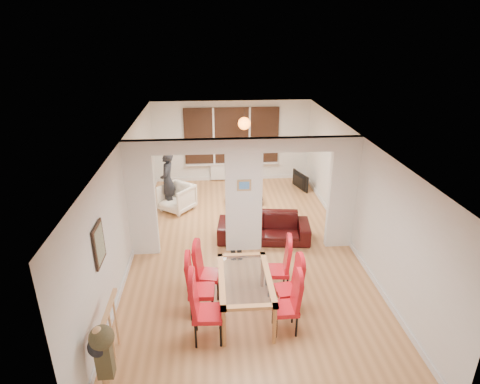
{
  "coord_description": "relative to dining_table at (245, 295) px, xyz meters",
  "views": [
    {
      "loc": [
        -0.7,
        -7.99,
        4.74
      ],
      "look_at": [
        -0.03,
        0.6,
        1.16
      ],
      "focal_mm": 30.0,
      "sensor_mm": 36.0,
      "label": 1
    }
  ],
  "objects": [
    {
      "name": "bottle",
      "position": [
        0.37,
        4.68,
        -0.01
      ],
      "size": [
        0.07,
        0.07,
        0.26
      ],
      "primitive_type": "cylinder",
      "color": "#143F19",
      "rests_on": "coffee_table"
    },
    {
      "name": "pendant_light",
      "position": [
        0.47,
        5.54,
        1.77
      ],
      "size": [
        0.36,
        0.36,
        0.36
      ],
      "primitive_type": "sphere",
      "color": "orange",
      "rests_on": "room_walls"
    },
    {
      "name": "bay_window_blinds",
      "position": [
        0.17,
        6.68,
        1.12
      ],
      "size": [
        3.0,
        0.08,
        1.8
      ],
      "primitive_type": "cube",
      "color": "black",
      "rests_on": "room_walls"
    },
    {
      "name": "dining_chair_lb",
      "position": [
        -0.75,
        0.06,
        0.18
      ],
      "size": [
        0.47,
        0.47,
        1.11
      ],
      "primitive_type": null,
      "rotation": [
        0.0,
        0.0,
        -0.05
      ],
      "color": "red",
      "rests_on": "floor"
    },
    {
      "name": "person",
      "position": [
        -1.72,
        4.61,
        0.44
      ],
      "size": [
        0.63,
        0.44,
        1.64
      ],
      "primitive_type": "imported",
      "rotation": [
        0.0,
        0.0,
        -1.66
      ],
      "color": "black",
      "rests_on": "floor"
    },
    {
      "name": "floor",
      "position": [
        0.17,
        2.24,
        -0.38
      ],
      "size": [
        5.0,
        9.0,
        0.01
      ],
      "primitive_type": "cube",
      "color": "tan",
      "rests_on": "ground"
    },
    {
      "name": "shoes",
      "position": [
        -0.02,
        1.87,
        -0.33
      ],
      "size": [
        0.25,
        0.27,
        0.1
      ],
      "primitive_type": null,
      "color": "black",
      "rests_on": "floor"
    },
    {
      "name": "coffee_table",
      "position": [
        0.41,
        4.77,
        -0.26
      ],
      "size": [
        1.08,
        0.63,
        0.24
      ],
      "primitive_type": null,
      "rotation": [
        0.0,
        0.0,
        0.12
      ],
      "color": "#371E12",
      "rests_on": "floor"
    },
    {
      "name": "armchair",
      "position": [
        -1.48,
        4.45,
        -0.01
      ],
      "size": [
        1.12,
        1.13,
        0.74
      ],
      "primitive_type": "imported",
      "rotation": [
        0.0,
        0.0,
        -0.66
      ],
      "color": "white",
      "rests_on": "floor"
    },
    {
      "name": "divider_wall",
      "position": [
        0.17,
        2.24,
        0.92
      ],
      "size": [
        5.0,
        0.18,
        2.6
      ],
      "primitive_type": "cube",
      "color": "white",
      "rests_on": "floor"
    },
    {
      "name": "bowl",
      "position": [
        0.59,
        4.73,
        -0.11
      ],
      "size": [
        0.24,
        0.24,
        0.06
      ],
      "primitive_type": "imported",
      "color": "#371E12",
      "rests_on": "coffee_table"
    },
    {
      "name": "sofa",
      "position": [
        0.68,
        2.63,
        -0.06
      ],
      "size": [
        2.24,
        1.09,
        0.63
      ],
      "primitive_type": "imported",
      "rotation": [
        0.0,
        0.0,
        -0.12
      ],
      "color": "black",
      "rests_on": "floor"
    },
    {
      "name": "dining_chair_lc",
      "position": [
        -0.64,
        0.58,
        0.15
      ],
      "size": [
        0.51,
        0.51,
        1.06
      ],
      "primitive_type": null,
      "rotation": [
        0.0,
        0.0,
        -0.23
      ],
      "color": "red",
      "rests_on": "floor"
    },
    {
      "name": "television",
      "position": [
        2.17,
        5.74,
        -0.12
      ],
      "size": [
        0.9,
        0.38,
        0.52
      ],
      "primitive_type": "imported",
      "rotation": [
        0.0,
        0.0,
        1.87
      ],
      "color": "black",
      "rests_on": "floor"
    },
    {
      "name": "radiator",
      "position": [
        0.17,
        6.64,
        -0.08
      ],
      "size": [
        1.4,
        0.08,
        0.5
      ],
      "primitive_type": "cube",
      "color": "white",
      "rests_on": "floor"
    },
    {
      "name": "dining_table",
      "position": [
        0.0,
        0.0,
        0.0
      ],
      "size": [
        0.91,
        1.61,
        0.75
      ],
      "primitive_type": null,
      "color": "#BD7D46",
      "rests_on": "floor"
    },
    {
      "name": "dining_chair_ra",
      "position": [
        0.62,
        -0.48,
        0.14
      ],
      "size": [
        0.42,
        0.42,
        1.04
      ],
      "primitive_type": null,
      "rotation": [
        0.0,
        0.0,
        0.02
      ],
      "color": "red",
      "rests_on": "floor"
    },
    {
      "name": "dining_chair_rb",
      "position": [
        0.75,
        0.01,
        0.14
      ],
      "size": [
        0.45,
        0.45,
        1.03
      ],
      "primitive_type": null,
      "rotation": [
        0.0,
        0.0,
        0.11
      ],
      "color": "red",
      "rests_on": "floor"
    },
    {
      "name": "room_walls",
      "position": [
        0.17,
        2.24,
        0.92
      ],
      "size": [
        5.0,
        9.0,
        2.6
      ],
      "primitive_type": null,
      "color": "silver",
      "rests_on": "floor"
    },
    {
      "name": "stair_newel",
      "position": [
        -2.08,
        -0.96,
        0.17
      ],
      "size": [
        0.4,
        1.2,
        1.1
      ],
      "primitive_type": null,
      "color": "tan",
      "rests_on": "floor"
    },
    {
      "name": "wall_poster",
      "position": [
        -2.3,
        -0.16,
        1.22
      ],
      "size": [
        0.04,
        0.52,
        0.67
      ],
      "primitive_type": "cube",
      "color": "gray",
      "rests_on": "room_walls"
    },
    {
      "name": "dining_chair_rc",
      "position": [
        0.66,
        0.59,
        0.16
      ],
      "size": [
        0.47,
        0.47,
        1.07
      ],
      "primitive_type": null,
      "rotation": [
        0.0,
        0.0,
        -0.09
      ],
      "color": "red",
      "rests_on": "floor"
    },
    {
      "name": "dining_chair_la",
      "position": [
        -0.65,
        -0.57,
        0.21
      ],
      "size": [
        0.5,
        0.5,
        1.18
      ],
      "primitive_type": null,
      "rotation": [
        0.0,
        0.0,
        -0.06
      ],
      "color": "red",
      "rests_on": "floor"
    },
    {
      "name": "pillar_photo",
      "position": [
        0.17,
        2.14,
        1.22
      ],
      "size": [
        0.3,
        0.03,
        0.25
      ],
      "primitive_type": "cube",
      "color": "#4C8CD8",
      "rests_on": "divider_wall"
    }
  ]
}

